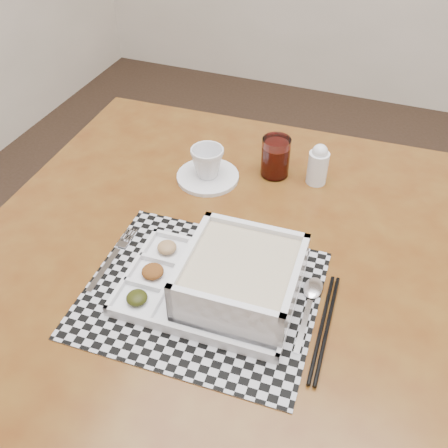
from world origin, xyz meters
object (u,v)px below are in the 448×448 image
Objects in this scene: creamer_bottle at (318,165)px; serving_tray at (233,281)px; cup at (207,162)px; dining_table at (223,273)px; juice_glass at (275,158)px.

serving_tray is at bearing -98.83° from creamer_bottle.
creamer_bottle is at bearing 29.06° from cup.
dining_table is 0.34m from creamer_bottle.
cup is 0.26m from creamer_bottle.
juice_glass is at bearing 38.53° from cup.
juice_glass is (-0.04, 0.40, 0.00)m from serving_tray.
serving_tray reaches higher than juice_glass.
juice_glass is (0.14, 0.07, -0.00)m from cup.
cup is at bearing 119.58° from dining_table.
cup is 0.80× the size of juice_glass.
cup is at bearing 119.43° from serving_tray.
dining_table is 0.18m from serving_tray.
juice_glass is at bearing 95.56° from serving_tray.
creamer_bottle is at bearing 66.18° from dining_table.
juice_glass is 0.10m from creamer_bottle.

